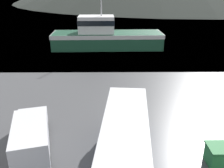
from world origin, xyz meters
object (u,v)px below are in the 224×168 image
Objects in this scene: delivery_van at (31,135)px; fishing_boat at (105,36)px; storage_bin at (217,155)px; tour_bus at (125,149)px.

delivery_van is 28.26m from fishing_boat.
delivery_van is 0.37× the size of fishing_boat.
fishing_boat reaches higher than storage_bin.
tour_bus is 30.20m from fishing_boat.
delivery_van is at bearing 173.65° from storage_bin.
delivery_van is (-5.66, 2.21, -0.56)m from tour_bus.
tour_bus is at bearing -36.04° from delivery_van.
fishing_boat reaches higher than delivery_van.
delivery_van is at bearing -9.89° from fishing_boat.
delivery_van is 4.81× the size of storage_bin.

